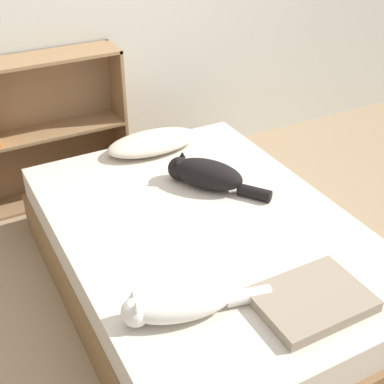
# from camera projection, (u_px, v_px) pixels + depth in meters

# --- Properties ---
(ground_plane) EXTENTS (8.00, 8.00, 0.00)m
(ground_plane) POSITION_uv_depth(u_px,v_px,m) (205.00, 289.00, 2.85)
(ground_plane) COLOR #997F60
(bed) EXTENTS (1.40, 1.98, 0.43)m
(bed) POSITION_uv_depth(u_px,v_px,m) (206.00, 258.00, 2.74)
(bed) COLOR brown
(bed) RESTS_ON ground_plane
(pillow) EXTENTS (0.57, 0.28, 0.10)m
(pillow) POSITION_uv_depth(u_px,v_px,m) (153.00, 142.00, 3.23)
(pillow) COLOR beige
(pillow) RESTS_ON bed
(cat_light) EXTENTS (0.60, 0.26, 0.14)m
(cat_light) POSITION_uv_depth(u_px,v_px,m) (178.00, 304.00, 2.07)
(cat_light) COLOR white
(cat_light) RESTS_ON bed
(cat_dark) EXTENTS (0.43, 0.52, 0.16)m
(cat_dark) POSITION_uv_depth(u_px,v_px,m) (205.00, 174.00, 2.87)
(cat_dark) COLOR black
(cat_dark) RESTS_ON bed
(bookshelf) EXTENTS (1.00, 0.26, 0.96)m
(bookshelf) POSITION_uv_depth(u_px,v_px,m) (39.00, 128.00, 3.38)
(bookshelf) COLOR #8E6B47
(bookshelf) RESTS_ON ground_plane
(blanket_fold) EXTENTS (0.45, 0.33, 0.05)m
(blanket_fold) POSITION_uv_depth(u_px,v_px,m) (312.00, 300.00, 2.14)
(blanket_fold) COLOR gray
(blanket_fold) RESTS_ON bed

